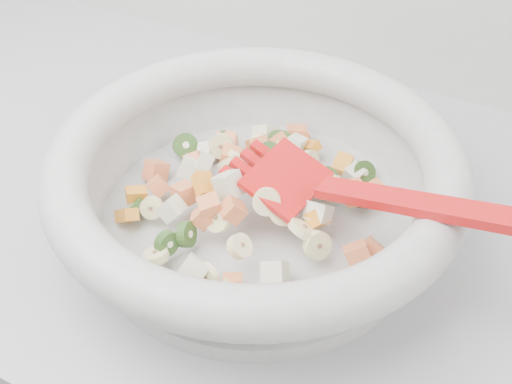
% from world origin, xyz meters
% --- Properties ---
extents(mixing_bowl, '(0.49, 0.39, 0.15)m').
position_xyz_m(mixing_bowl, '(-0.10, 1.40, 0.96)').
color(mixing_bowl, silver).
rests_on(mixing_bowl, counter).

